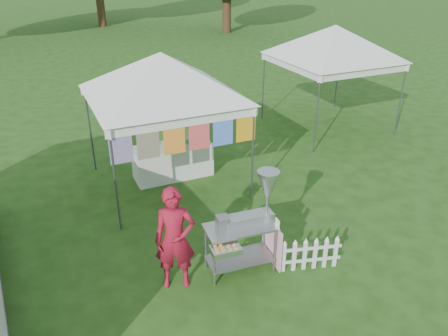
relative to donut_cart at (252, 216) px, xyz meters
name	(u,v)px	position (x,y,z in m)	size (l,w,h in m)	color
ground	(233,273)	(-0.32, -0.03, -1.03)	(120.00, 120.00, 0.00)	#224413
canopy_main	(160,53)	(-0.32, 3.47, 1.95)	(4.24, 4.24, 3.45)	#59595E
canopy_right	(336,25)	(5.18, 4.97, 1.96)	(4.24, 4.24, 3.45)	#59595E
donut_cart	(252,216)	(0.00, 0.00, 0.00)	(1.32, 0.82, 1.76)	gray
vendor	(175,239)	(-1.25, 0.13, -0.17)	(0.63, 0.41, 1.73)	maroon
picket_fence	(310,255)	(0.89, -0.44, -0.75)	(1.05, 0.31, 0.56)	silver
display_table	(173,161)	(-0.11, 3.74, -0.63)	(1.80, 0.70, 0.80)	white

